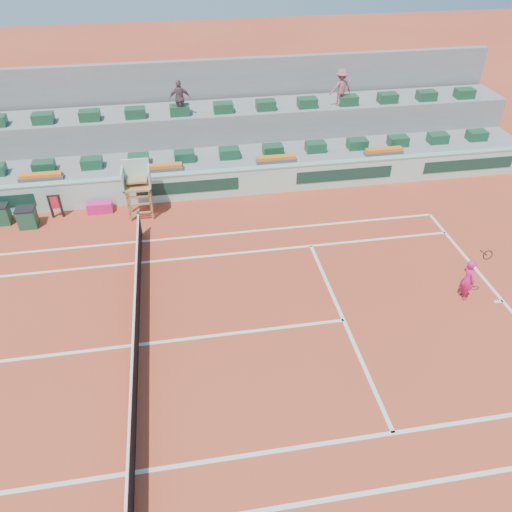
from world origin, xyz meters
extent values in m
plane|color=#A93820|center=(0.00, 0.00, 0.00)|extent=(90.00, 90.00, 0.00)
cube|color=gray|center=(0.00, 10.70, 0.60)|extent=(36.00, 4.00, 1.20)
cube|color=gray|center=(0.00, 12.30, 1.30)|extent=(36.00, 2.40, 2.60)
cube|color=gray|center=(0.00, 13.90, 2.20)|extent=(36.00, 0.40, 4.40)
cube|color=#DA1C75|center=(-1.73, 7.99, 0.23)|extent=(1.03, 0.46, 0.46)
imported|color=#6A4651|center=(2.06, 11.52, 3.41)|extent=(0.97, 0.43, 1.63)
imported|color=#9F4F5D|center=(9.59, 11.72, 3.45)|extent=(1.22, 0.88, 1.70)
cube|color=silver|center=(11.88, 0.00, 0.01)|extent=(0.12, 10.97, 0.01)
cube|color=silver|center=(0.00, 5.49, 0.01)|extent=(23.77, 0.12, 0.01)
cube|color=silver|center=(0.00, -4.12, 0.01)|extent=(23.77, 0.12, 0.01)
cube|color=silver|center=(0.00, 4.12, 0.01)|extent=(23.77, 0.12, 0.01)
cube|color=silver|center=(6.40, 0.00, 0.01)|extent=(0.12, 8.23, 0.01)
cube|color=silver|center=(0.00, 0.00, 0.01)|extent=(12.80, 0.12, 0.01)
cube|color=silver|center=(11.73, 0.00, 0.01)|extent=(0.30, 0.12, 0.01)
cube|color=black|center=(0.00, 0.00, 0.46)|extent=(0.03, 11.87, 0.92)
cube|color=silver|center=(0.00, 0.00, 0.95)|extent=(0.06, 11.87, 0.07)
cylinder|color=#1D4530|center=(0.00, 5.94, 0.55)|extent=(0.10, 0.10, 1.10)
cube|color=#A7D3BF|center=(0.00, 8.50, 0.60)|extent=(36.00, 0.30, 1.20)
cube|color=#7FAA9C|center=(0.00, 8.50, 1.23)|extent=(36.00, 0.34, 0.06)
cube|color=#13352A|center=(2.00, 8.34, 0.65)|extent=(4.40, 0.02, 0.56)
cube|color=#13352A|center=(9.00, 8.34, 0.65)|extent=(4.40, 0.02, 0.56)
cube|color=#13352A|center=(15.00, 8.34, 0.65)|extent=(4.40, 0.02, 0.56)
cube|color=#99663A|center=(-0.45, 7.05, 0.68)|extent=(0.08, 0.08, 1.35)
cube|color=#99663A|center=(0.45, 7.05, 0.68)|extent=(0.08, 0.08, 1.35)
cube|color=#99663A|center=(-0.45, 7.75, 0.68)|extent=(0.08, 0.08, 1.35)
cube|color=#99663A|center=(0.45, 7.75, 0.68)|extent=(0.08, 0.08, 1.35)
cube|color=#99663A|center=(0.00, 7.40, 1.39)|extent=(1.10, 0.90, 0.08)
cube|color=#A7D3BF|center=(0.00, 7.78, 1.90)|extent=(1.10, 0.08, 1.00)
cube|color=#A7D3BF|center=(-0.52, 7.40, 1.75)|extent=(0.06, 0.90, 0.80)
cube|color=#A7D3BF|center=(0.52, 7.40, 1.75)|extent=(0.06, 0.90, 0.80)
cube|color=#99663A|center=(0.00, 7.50, 1.63)|extent=(0.80, 0.60, 0.08)
cube|color=#99663A|center=(0.00, 7.05, 0.35)|extent=(0.90, 0.08, 0.06)
cube|color=#99663A|center=(0.00, 7.05, 0.75)|extent=(0.90, 0.08, 0.06)
cube|color=#99663A|center=(0.00, 7.05, 1.10)|extent=(0.90, 0.08, 0.06)
cube|color=#17462B|center=(-4.00, 9.80, 1.42)|extent=(0.90, 0.60, 0.44)
cube|color=#17462B|center=(-2.00, 9.80, 1.42)|extent=(0.90, 0.60, 0.44)
cube|color=#17462B|center=(0.00, 9.80, 1.42)|extent=(0.90, 0.60, 0.44)
cube|color=#17462B|center=(2.00, 9.80, 1.42)|extent=(0.90, 0.60, 0.44)
cube|color=#17462B|center=(4.00, 9.80, 1.42)|extent=(0.90, 0.60, 0.44)
cube|color=#17462B|center=(6.00, 9.80, 1.42)|extent=(0.90, 0.60, 0.44)
cube|color=#17462B|center=(8.00, 9.80, 1.42)|extent=(0.90, 0.60, 0.44)
cube|color=#17462B|center=(10.00, 9.80, 1.42)|extent=(0.90, 0.60, 0.44)
cube|color=#17462B|center=(12.00, 9.80, 1.42)|extent=(0.90, 0.60, 0.44)
cube|color=#17462B|center=(14.00, 9.80, 1.42)|extent=(0.90, 0.60, 0.44)
cube|color=#17462B|center=(16.00, 9.80, 1.42)|extent=(0.90, 0.60, 0.44)
cube|color=#17462B|center=(-4.00, 11.70, 2.82)|extent=(0.90, 0.60, 0.44)
cube|color=#17462B|center=(-2.00, 11.70, 2.82)|extent=(0.90, 0.60, 0.44)
cube|color=#17462B|center=(0.00, 11.70, 2.82)|extent=(0.90, 0.60, 0.44)
cube|color=#17462B|center=(2.00, 11.70, 2.82)|extent=(0.90, 0.60, 0.44)
cube|color=#17462B|center=(4.00, 11.70, 2.82)|extent=(0.90, 0.60, 0.44)
cube|color=#17462B|center=(6.00, 11.70, 2.82)|extent=(0.90, 0.60, 0.44)
cube|color=#17462B|center=(8.00, 11.70, 2.82)|extent=(0.90, 0.60, 0.44)
cube|color=#17462B|center=(10.00, 11.70, 2.82)|extent=(0.90, 0.60, 0.44)
cube|color=#17462B|center=(12.00, 11.70, 2.82)|extent=(0.90, 0.60, 0.44)
cube|color=#17462B|center=(14.00, 11.70, 2.82)|extent=(0.90, 0.60, 0.44)
cube|color=#17462B|center=(16.00, 11.70, 2.82)|extent=(0.90, 0.60, 0.44)
cube|color=#515151|center=(-4.00, 9.00, 1.28)|extent=(1.80, 0.36, 0.16)
cube|color=orange|center=(-4.00, 9.00, 1.42)|extent=(1.70, 0.32, 0.12)
cube|color=#515151|center=(1.00, 9.00, 1.28)|extent=(1.80, 0.36, 0.16)
cube|color=orange|center=(1.00, 9.00, 1.42)|extent=(1.70, 0.32, 0.12)
cube|color=#515151|center=(6.00, 9.00, 1.28)|extent=(1.80, 0.36, 0.16)
cube|color=orange|center=(6.00, 9.00, 1.42)|extent=(1.70, 0.32, 0.12)
cube|color=#515151|center=(11.00, 9.00, 1.28)|extent=(1.80, 0.36, 0.16)
cube|color=orange|center=(11.00, 9.00, 1.42)|extent=(1.70, 0.32, 0.12)
cube|color=#17462E|center=(-4.46, 7.33, 0.40)|extent=(0.69, 0.59, 0.80)
cube|color=black|center=(-4.46, 7.33, 0.82)|extent=(0.73, 0.63, 0.04)
cube|color=#17462E|center=(-5.53, 7.73, 0.40)|extent=(0.60, 0.51, 0.80)
cube|color=black|center=(-3.63, 7.87, 0.50)|extent=(0.09, 0.09, 1.00)
cube|color=black|center=(-3.23, 7.87, 0.50)|extent=(0.09, 0.09, 1.00)
cube|color=black|center=(-3.43, 7.87, 1.00)|extent=(0.51, 0.07, 0.06)
cube|color=red|center=(-3.43, 7.85, 0.70)|extent=(0.38, 0.03, 0.56)
imported|color=#DA1C75|center=(10.66, 0.43, 0.76)|extent=(0.41, 0.58, 1.51)
cylinder|color=black|center=(10.66, 0.13, 2.05)|extent=(0.03, 0.35, 0.09)
torus|color=black|center=(10.66, -0.09, 2.12)|extent=(0.31, 0.08, 0.31)
camera|label=1|loc=(1.77, -10.84, 11.06)|focal=35.00mm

